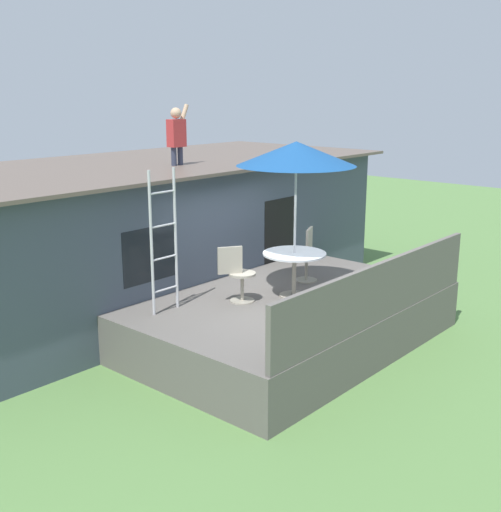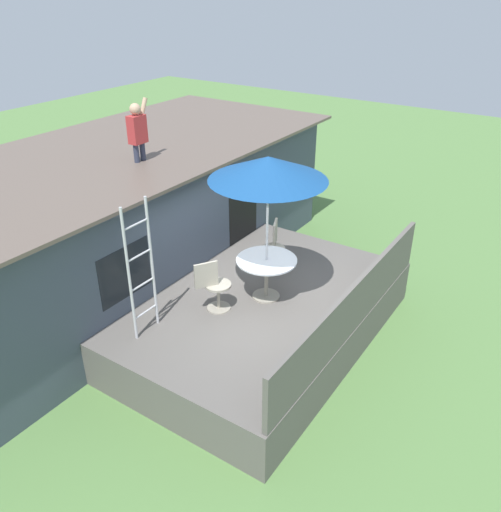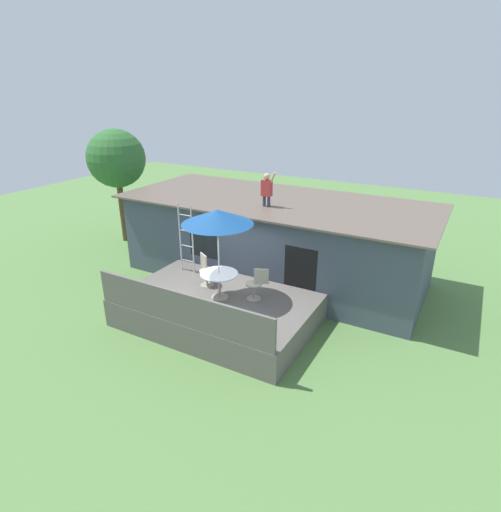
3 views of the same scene
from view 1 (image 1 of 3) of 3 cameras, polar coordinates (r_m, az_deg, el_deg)
name	(u,v)px [view 1 (image 1 of 3)]	position (r m, az deg, el deg)	size (l,w,h in m)	color
ground_plane	(288,342)	(10.93, 3.32, -7.61)	(40.00, 40.00, 0.00)	#567F42
house	(146,232)	(12.94, -9.24, 2.15)	(10.50, 4.50, 2.76)	#424C5B
deck	(288,319)	(10.78, 3.36, -5.64)	(5.31, 3.54, 0.80)	#605B56
deck_railing	(381,291)	(9.61, 11.55, -3.10)	(5.21, 0.08, 0.90)	#605B56
patio_table	(294,262)	(10.51, 3.91, -0.55)	(1.04, 1.04, 0.74)	#A59E8C
patio_umbrella	(296,154)	(10.20, 4.08, 9.05)	(1.90, 1.90, 2.54)	silver
step_ladder	(164,242)	(9.74, -7.72, 1.27)	(0.52, 0.04, 2.20)	silver
person_figure	(177,132)	(12.08, -6.57, 10.88)	(0.47, 0.20, 1.11)	#33384C
patio_chair_left	(238,274)	(10.26, -1.14, -1.65)	(0.57, 0.45, 0.92)	#A59E8C
patio_chair_right	(307,255)	(11.52, 5.08, 0.10)	(0.59, 0.44, 0.92)	#A59E8C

